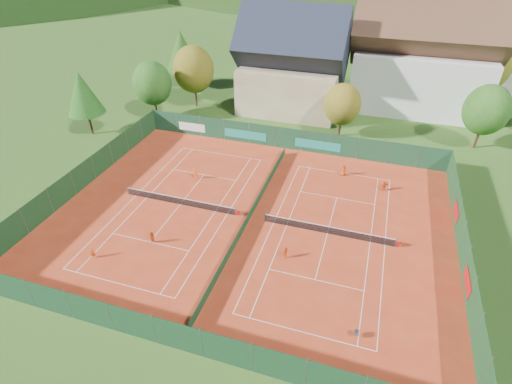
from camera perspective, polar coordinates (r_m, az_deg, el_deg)
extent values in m
plane|color=#2B5119|center=(41.32, -0.84, -3.81)|extent=(600.00, 600.00, 0.00)
cube|color=#B7361B|center=(41.30, -0.84, -3.78)|extent=(40.00, 32.00, 0.01)
cube|color=white|center=(53.00, -5.02, 5.45)|extent=(10.97, 0.06, 0.00)
cube|color=white|center=(36.69, -19.27, -12.16)|extent=(10.97, 0.06, 0.00)
cube|color=white|center=(46.57, -16.79, -0.50)|extent=(0.06, 23.77, 0.00)
cube|color=white|center=(42.00, -4.11, -3.12)|extent=(0.06, 23.77, 0.00)
cube|color=white|center=(45.88, -15.36, -0.80)|extent=(0.06, 23.77, 0.00)
cube|color=white|center=(42.45, -5.83, -2.77)|extent=(0.06, 23.77, 0.00)
cube|color=white|center=(48.70, -7.42, 2.46)|extent=(8.23, 0.06, 0.00)
cube|color=white|center=(39.79, -14.92, -6.90)|extent=(8.23, 0.06, 0.00)
cube|color=white|center=(44.01, -10.78, -1.75)|extent=(0.06, 12.80, 0.00)
cube|color=white|center=(49.75, 12.34, 2.65)|extent=(10.97, 0.06, 0.00)
cube|color=white|center=(31.81, 6.51, -19.21)|extent=(10.97, 0.06, 0.00)
cube|color=white|center=(40.73, 2.52, -4.43)|extent=(0.06, 23.77, 0.00)
cube|color=white|center=(40.07, 17.94, -7.20)|extent=(0.06, 23.77, 0.00)
cube|color=white|center=(40.49, 4.40, -4.79)|extent=(0.06, 23.77, 0.00)
cube|color=white|center=(39.99, 15.99, -6.88)|extent=(0.06, 23.77, 0.00)
cube|color=white|center=(45.13, 11.45, -0.82)|extent=(8.23, 0.06, 0.00)
cube|color=white|center=(35.34, 8.45, -12.29)|extent=(8.23, 0.06, 0.00)
cube|color=white|center=(40.03, 10.15, -5.86)|extent=(0.06, 12.80, 0.00)
cylinder|color=#59595B|center=(46.78, -17.83, 0.20)|extent=(0.10, 0.10, 1.02)
cylinder|color=#59595B|center=(41.43, -2.95, -2.81)|extent=(0.10, 0.10, 1.02)
cube|color=black|center=(43.75, -10.85, -1.28)|extent=(12.80, 0.02, 0.86)
cube|color=white|center=(43.50, -10.91, -0.82)|extent=(12.80, 0.04, 0.06)
cube|color=red|center=(41.39, -2.63, -2.94)|extent=(0.40, 0.04, 0.40)
cylinder|color=#59595B|center=(40.61, 1.30, -3.64)|extent=(0.10, 0.10, 1.02)
cylinder|color=#59595B|center=(39.83, 19.36, -6.88)|extent=(0.10, 0.10, 1.02)
cube|color=black|center=(39.74, 10.21, -5.36)|extent=(12.80, 0.02, 0.86)
cube|color=white|center=(39.47, 10.27, -4.88)|extent=(12.80, 0.04, 0.06)
cube|color=red|center=(39.90, 19.70, -7.00)|extent=(0.40, 0.04, 0.40)
cube|color=#14381E|center=(41.00, -0.85, -3.23)|extent=(0.03, 28.80, 1.00)
cube|color=#153C24|center=(53.60, 4.59, 7.62)|extent=(40.00, 0.04, 3.00)
cube|color=teal|center=(55.16, -1.56, 8.18)|extent=(6.00, 0.03, 1.20)
cube|color=teal|center=(53.05, 8.78, 6.65)|extent=(6.00, 0.03, 1.20)
cube|color=silver|center=(58.05, -9.14, 9.14)|extent=(4.00, 0.03, 1.20)
cube|color=#13341C|center=(30.04, -11.14, -19.60)|extent=(40.00, 0.04, 3.00)
cube|color=#163D1C|center=(49.49, -23.43, 2.24)|extent=(0.04, 32.00, 3.00)
cube|color=#153B1C|center=(40.17, 27.56, -7.02)|extent=(0.04, 32.00, 3.00)
cube|color=#B21414|center=(37.37, 27.94, -11.26)|extent=(0.03, 3.00, 1.20)
cube|color=#B21414|center=(45.08, 26.66, -2.45)|extent=(0.03, 3.00, 1.20)
cube|color=beige|center=(66.02, 5.07, 14.73)|extent=(15.00, 12.00, 7.00)
cube|color=#1E2333|center=(64.15, 5.38, 20.21)|extent=(16.20, 12.00, 12.00)
cube|color=silver|center=(70.22, 22.09, 14.50)|extent=(20.00, 11.00, 9.00)
cube|color=brown|center=(68.41, 23.46, 20.16)|extent=(21.60, 11.00, 11.00)
cube|color=silver|center=(80.23, 32.04, 13.75)|extent=(16.00, 10.00, 8.00)
cylinder|color=#4B331B|center=(64.90, -14.10, 11.50)|extent=(0.36, 0.36, 2.80)
ellipsoid|color=#245919|center=(63.52, -14.61, 14.81)|extent=(5.72, 5.72, 6.58)
cylinder|color=#49331A|center=(67.86, -8.59, 13.30)|extent=(0.36, 0.36, 3.15)
ellipsoid|color=olive|center=(66.41, -8.93, 16.93)|extent=(6.44, 6.44, 7.40)
cylinder|color=#402816|center=(77.12, -10.21, 15.87)|extent=(0.36, 0.36, 3.50)
cone|color=#225117|center=(75.73, -10.61, 19.45)|extent=(5.60, 5.60, 6.50)
cylinder|color=#442818|center=(58.26, 11.82, 8.96)|extent=(0.36, 0.36, 2.45)
ellipsoid|color=olive|center=(56.89, 12.24, 12.14)|extent=(5.01, 5.01, 5.76)
cylinder|color=#4A2A1A|center=(61.36, 29.01, 6.75)|extent=(0.36, 0.36, 2.80)
ellipsoid|color=#275A19|center=(59.90, 30.07, 10.11)|extent=(5.72, 5.72, 6.58)
cylinder|color=#482C19|center=(62.29, -22.60, 9.06)|extent=(0.36, 0.36, 3.15)
cone|color=#1E5418|center=(60.71, -23.55, 12.88)|extent=(5.04, 5.04, 5.85)
cylinder|color=#4C331B|center=(76.26, 29.12, 11.92)|extent=(0.36, 0.36, 3.50)
ellipsoid|color=olive|center=(74.85, 30.21, 15.40)|extent=(7.15, 7.15, 8.22)
ellipsoid|color=black|center=(337.67, 18.51, 21.12)|extent=(440.00, 440.00, 242.00)
cylinder|color=slate|center=(31.79, 13.82, -19.23)|extent=(0.02, 0.02, 0.80)
cylinder|color=slate|center=(31.81, 14.38, -19.32)|extent=(0.02, 0.02, 0.80)
cylinder|color=slate|center=(31.98, 13.88, -18.81)|extent=(0.02, 0.02, 0.80)
cylinder|color=slate|center=(31.99, 14.44, -18.89)|extent=(0.02, 0.02, 0.80)
cube|color=slate|center=(31.77, 14.17, -18.90)|extent=(0.34, 0.34, 0.30)
ellipsoid|color=#CCD833|center=(31.75, 14.18, -18.86)|extent=(0.28, 0.28, 0.16)
sphere|color=#CCD833|center=(40.41, -14.29, -6.01)|extent=(0.07, 0.07, 0.07)
sphere|color=#CCD833|center=(34.10, -1.46, -13.98)|extent=(0.07, 0.07, 0.07)
sphere|color=#CCD833|center=(45.16, 7.18, -0.30)|extent=(0.07, 0.07, 0.07)
sphere|color=#CCD833|center=(49.81, -0.18, 3.59)|extent=(0.07, 0.07, 0.07)
sphere|color=#CCD833|center=(37.00, 7.67, -9.53)|extent=(0.07, 0.07, 0.07)
imported|color=orange|center=(39.38, -22.30, -8.01)|extent=(0.53, 0.49, 1.22)
imported|color=#E04C13|center=(39.16, -14.62, -6.34)|extent=(0.68, 0.54, 1.35)
imported|color=#FD5816|center=(47.77, -8.70, 2.64)|extent=(0.92, 0.53, 1.42)
imported|color=#E95914|center=(36.57, 4.22, -8.60)|extent=(0.60, 0.81, 1.28)
imported|color=#CD4612|center=(48.95, 12.40, 3.12)|extent=(0.87, 0.69, 1.54)
imported|color=#DC5613|center=(47.42, 17.81, 0.88)|extent=(1.22, 0.83, 1.26)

